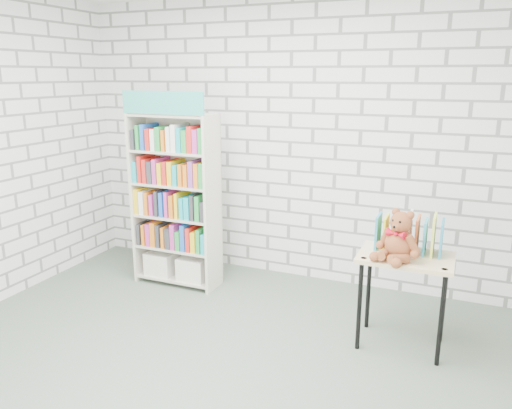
% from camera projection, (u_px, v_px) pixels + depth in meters
% --- Properties ---
extents(ground, '(4.50, 4.50, 0.00)m').
position_uv_depth(ground, '(195.00, 373.00, 3.54)').
color(ground, '#4E5C4D').
rests_on(ground, ground).
extents(room_shell, '(4.52, 4.02, 2.81)m').
position_uv_depth(room_shell, '(186.00, 119.00, 3.09)').
color(room_shell, silver).
rests_on(room_shell, ground).
extents(bookshelf, '(0.85, 0.33, 1.91)m').
position_uv_depth(bookshelf, '(176.00, 199.00, 4.88)').
color(bookshelf, beige).
rests_on(bookshelf, ground).
extents(display_table, '(0.69, 0.48, 0.74)m').
position_uv_depth(display_table, '(405.00, 269.00, 3.75)').
color(display_table, '#D8B881').
rests_on(display_table, ground).
extents(table_books, '(0.48, 0.21, 0.29)m').
position_uv_depth(table_books, '(409.00, 233.00, 3.79)').
color(table_books, teal).
rests_on(table_books, display_table).
extents(teddy_bear, '(0.35, 0.34, 0.37)m').
position_uv_depth(teddy_bear, '(399.00, 240.00, 3.61)').
color(teddy_bear, brown).
rests_on(teddy_bear, display_table).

